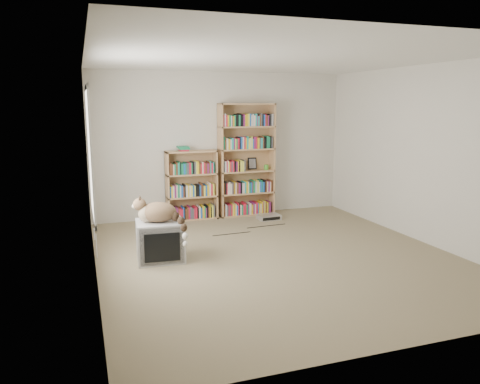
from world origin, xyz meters
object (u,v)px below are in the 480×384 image
object	(u,v)px
bookcase_tall	(246,163)
bookcase_short	(191,188)
cat	(162,215)
crt_tv	(160,241)
dvd_player	(269,217)

from	to	relation	value
bookcase_tall	bookcase_short	xyz separation A→B (m)	(-1.00, -0.00, -0.39)
cat	bookcase_short	bearing A→B (deg)	77.44
crt_tv	cat	world-z (taller)	cat
cat	dvd_player	size ratio (longest dim) A/B	1.78
crt_tv	dvd_player	xyz separation A→B (m)	(2.12, 1.53, -0.21)
bookcase_short	dvd_player	distance (m)	1.42
crt_tv	bookcase_tall	distance (m)	2.83
crt_tv	bookcase_tall	world-z (taller)	bookcase_tall
crt_tv	dvd_player	size ratio (longest dim) A/B	1.65
bookcase_short	dvd_player	xyz separation A→B (m)	(1.24, -0.48, -0.50)
crt_tv	bookcase_tall	xyz separation A→B (m)	(1.87, 2.01, 0.68)
crt_tv	bookcase_short	distance (m)	2.21
bookcase_tall	bookcase_short	bearing A→B (deg)	-179.98
bookcase_short	bookcase_tall	bearing A→B (deg)	0.02
crt_tv	dvd_player	world-z (taller)	crt_tv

